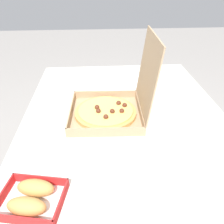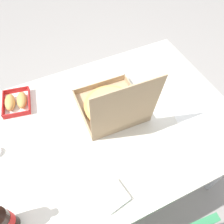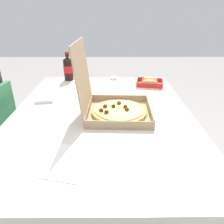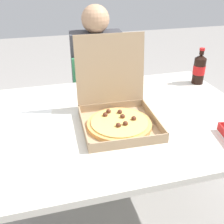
% 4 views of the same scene
% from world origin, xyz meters
% --- Properties ---
extents(ground_plane, '(10.00, 10.00, 0.00)m').
position_xyz_m(ground_plane, '(0.00, 0.00, 0.00)').
color(ground_plane, gray).
extents(dining_table, '(1.34, 0.99, 0.71)m').
position_xyz_m(dining_table, '(0.00, 0.00, 0.65)').
color(dining_table, silver).
rests_on(dining_table, ground_plane).
extents(chair, '(0.43, 0.43, 0.83)m').
position_xyz_m(chair, '(0.05, 0.73, 0.48)').
color(chair, '#338451').
rests_on(chair, ground_plane).
extents(diner_person, '(0.37, 0.43, 1.15)m').
position_xyz_m(diner_person, '(0.05, 0.79, 0.69)').
color(diner_person, '#333847').
rests_on(diner_person, ground_plane).
extents(pizza_box_open, '(0.36, 0.39, 0.39)m').
position_xyz_m(pizza_box_open, '(-0.02, -0.06, 0.77)').
color(pizza_box_open, tan).
rests_on(pizza_box_open, dining_table).
extents(cola_bottle, '(0.07, 0.07, 0.22)m').
position_xyz_m(cola_bottle, '(0.60, 0.29, 0.81)').
color(cola_bottle, black).
rests_on(cola_bottle, dining_table).
extents(paper_menu, '(0.24, 0.19, 0.00)m').
position_xyz_m(paper_menu, '(-0.43, 0.11, 0.71)').
color(paper_menu, white).
rests_on(paper_menu, dining_table).
extents(napkin_pile, '(0.13, 0.13, 0.02)m').
position_xyz_m(napkin_pile, '(0.17, 0.37, 0.72)').
color(napkin_pile, white).
rests_on(napkin_pile, dining_table).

